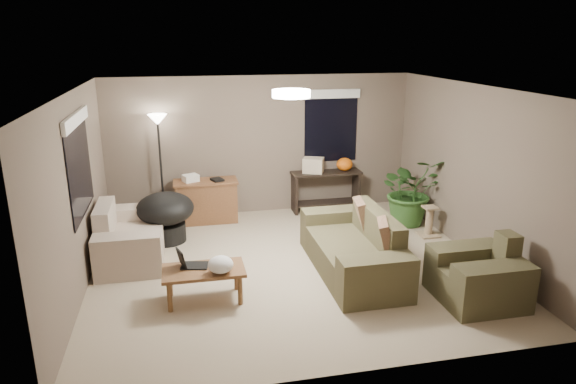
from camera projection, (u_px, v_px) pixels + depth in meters
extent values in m
plane|color=tan|center=(291.00, 266.00, 7.34)|extent=(5.50, 5.50, 0.00)
plane|color=white|center=(291.00, 89.00, 6.61)|extent=(5.50, 5.50, 0.00)
plane|color=brown|center=(261.00, 145.00, 9.31)|extent=(5.50, 0.00, 5.50)
plane|color=brown|center=(351.00, 256.00, 4.64)|extent=(5.50, 0.00, 5.50)
plane|color=brown|center=(77.00, 195.00, 6.42)|extent=(0.00, 5.00, 5.00)
plane|color=brown|center=(474.00, 171.00, 7.53)|extent=(0.00, 5.00, 5.00)
cube|color=#48432B|center=(352.00, 257.00, 7.14)|extent=(0.95, 1.48, 0.42)
cube|color=#49442C|center=(378.00, 226.00, 7.09)|extent=(0.22, 1.48, 0.43)
cube|color=#48432B|center=(376.00, 280.00, 6.26)|extent=(0.95, 0.36, 0.60)
cube|color=#48432B|center=(332.00, 228.00, 7.98)|extent=(0.95, 0.36, 0.60)
cube|color=#8C7251|center=(386.00, 237.00, 6.65)|extent=(0.36, 0.50, 0.47)
cube|color=#8C7251|center=(362.00, 215.00, 7.49)|extent=(0.30, 0.48, 0.47)
cube|color=beige|center=(132.00, 245.00, 7.55)|extent=(0.90, 0.88, 0.42)
cube|color=beige|center=(105.00, 219.00, 7.36)|extent=(0.22, 0.88, 0.43)
cube|color=#BEB5A2|center=(128.00, 256.00, 6.95)|extent=(0.90, 0.36, 0.60)
cube|color=beige|center=(134.00, 224.00, 8.10)|extent=(0.90, 0.36, 0.60)
cube|color=#48442B|center=(476.00, 284.00, 6.36)|extent=(0.95, 0.28, 0.42)
cube|color=#4B462D|center=(507.00, 250.00, 6.31)|extent=(0.22, 0.28, 0.43)
cube|color=#47422A|center=(492.00, 289.00, 6.03)|extent=(0.95, 0.36, 0.60)
cube|color=brown|center=(464.00, 266.00, 6.63)|extent=(0.95, 0.36, 0.60)
cube|color=brown|center=(204.00, 270.00, 6.29)|extent=(1.00, 0.55, 0.04)
cylinder|color=brown|center=(170.00, 297.00, 6.08)|extent=(0.06, 0.06, 0.38)
cylinder|color=brown|center=(240.00, 290.00, 6.25)|extent=(0.06, 0.06, 0.38)
cylinder|color=brown|center=(170.00, 282.00, 6.45)|extent=(0.06, 0.06, 0.38)
cylinder|color=brown|center=(236.00, 276.00, 6.62)|extent=(0.06, 0.06, 0.38)
cube|color=black|center=(195.00, 266.00, 6.35)|extent=(0.37, 0.29, 0.02)
cube|color=black|center=(181.00, 258.00, 6.29)|extent=(0.13, 0.24, 0.22)
ellipsoid|color=white|center=(221.00, 265.00, 6.15)|extent=(0.34, 0.31, 0.21)
cube|color=brown|center=(206.00, 202.00, 9.01)|extent=(1.05, 0.45, 0.71)
cube|color=brown|center=(205.00, 182.00, 8.90)|extent=(1.10, 0.50, 0.04)
cube|color=silver|center=(191.00, 178.00, 8.83)|extent=(0.31, 0.28, 0.12)
cube|color=black|center=(217.00, 180.00, 8.88)|extent=(0.25, 0.27, 0.04)
cube|color=black|center=(326.00, 173.00, 9.48)|extent=(1.30, 0.40, 0.04)
cube|color=black|center=(295.00, 194.00, 9.47)|extent=(0.05, 0.38, 0.71)
cube|color=black|center=(356.00, 190.00, 9.71)|extent=(0.05, 0.38, 0.71)
cube|color=black|center=(325.00, 203.00, 9.65)|extent=(1.25, 0.36, 0.03)
ellipsoid|color=orange|center=(344.00, 164.00, 9.51)|extent=(0.39, 0.39, 0.24)
cube|color=beige|center=(313.00, 165.00, 9.39)|extent=(0.44, 0.40, 0.27)
cylinder|color=black|center=(167.00, 232.00, 8.20)|extent=(0.60, 0.60, 0.30)
ellipsoid|color=black|center=(165.00, 208.00, 8.08)|extent=(0.95, 0.95, 0.50)
cylinder|color=black|center=(165.00, 222.00, 9.06)|extent=(0.28, 0.28, 0.02)
cylinder|color=black|center=(161.00, 173.00, 8.80)|extent=(0.04, 0.04, 1.78)
cone|color=white|center=(157.00, 120.00, 8.54)|extent=(0.32, 0.32, 0.18)
cylinder|color=white|center=(291.00, 94.00, 6.63)|extent=(0.50, 0.50, 0.10)
imported|color=#2D5923|center=(410.00, 198.00, 8.87)|extent=(1.09, 1.21, 0.95)
cube|color=tan|center=(428.00, 234.00, 8.46)|extent=(0.32, 0.32, 0.03)
cylinder|color=tan|center=(429.00, 221.00, 8.39)|extent=(0.12, 0.12, 0.44)
cube|color=tan|center=(430.00, 208.00, 8.33)|extent=(0.22, 0.22, 0.03)
cube|color=black|center=(79.00, 166.00, 6.62)|extent=(0.01, 1.50, 1.30)
cube|color=white|center=(76.00, 119.00, 6.45)|extent=(0.05, 1.56, 0.16)
cube|color=black|center=(331.00, 127.00, 9.47)|extent=(1.00, 0.01, 1.30)
cube|color=white|center=(332.00, 94.00, 9.28)|extent=(1.06, 0.05, 0.16)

